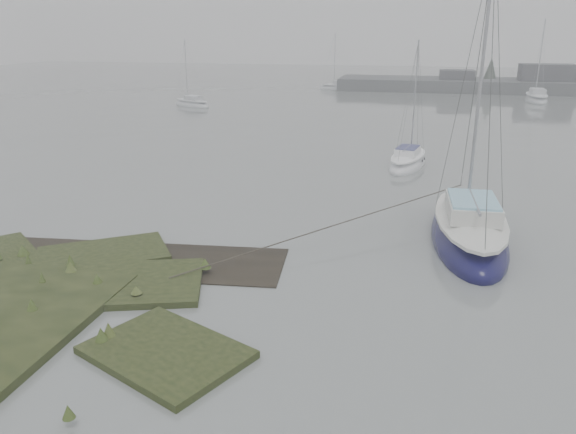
# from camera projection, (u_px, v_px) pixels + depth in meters

# --- Properties ---
(ground) EXTENTS (160.00, 160.00, 0.00)m
(ground) POSITION_uv_depth(u_px,v_px,m) (336.00, 131.00, 41.10)
(ground) COLOR slate
(ground) RESTS_ON ground
(sailboat_main) EXTENTS (2.76, 7.68, 10.72)m
(sailboat_main) POSITION_uv_depth(u_px,v_px,m) (469.00, 232.00, 19.64)
(sailboat_main) COLOR #0D0B38
(sailboat_main) RESTS_ON ground
(sailboat_white) EXTENTS (2.60, 5.26, 7.10)m
(sailboat_white) POSITION_uv_depth(u_px,v_px,m) (408.00, 162.00, 30.54)
(sailboat_white) COLOR silver
(sailboat_white) RESTS_ON ground
(sailboat_far_a) EXTENTS (4.87, 3.63, 6.65)m
(sailboat_far_a) POSITION_uv_depth(u_px,v_px,m) (192.00, 104.00, 54.40)
(sailboat_far_a) COLOR silver
(sailboat_far_a) RESTS_ON ground
(sailboat_far_b) EXTENTS (2.04, 6.21, 8.77)m
(sailboat_far_b) POSITION_uv_depth(u_px,v_px,m) (536.00, 99.00, 57.82)
(sailboat_far_b) COLOR #B0B7BA
(sailboat_far_b) RESTS_ON ground
(sailboat_far_c) EXTENTS (5.37, 2.80, 7.23)m
(sailboat_far_c) POSITION_uv_depth(u_px,v_px,m) (339.00, 88.00, 68.97)
(sailboat_far_c) COLOR #B1B8BC
(sailboat_far_c) RESTS_ON ground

